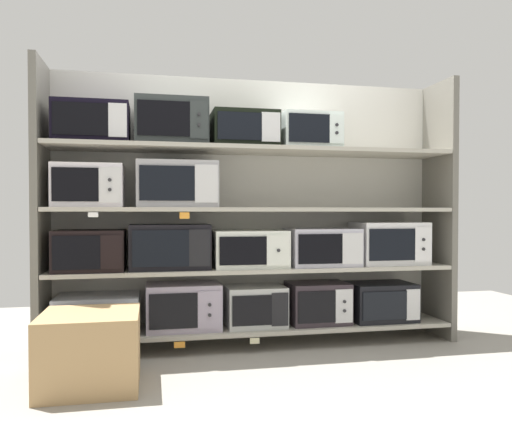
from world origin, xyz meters
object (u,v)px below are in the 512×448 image
(microwave_11, at_px, (177,185))
(microwave_13, at_px, (171,123))
(microwave_0, at_px, (98,314))
(microwave_6, at_px, (170,247))
(microwave_2, at_px, (255,306))
(microwave_7, at_px, (249,249))
(microwave_14, at_px, (244,130))
(microwave_10, at_px, (89,186))
(microwave_3, at_px, (318,303))
(microwave_12, at_px, (92,123))
(microwave_8, at_px, (321,247))
(microwave_4, at_px, (381,301))
(microwave_15, at_px, (308,132))
(microwave_1, at_px, (183,306))
(microwave_9, at_px, (389,243))
(microwave_5, at_px, (90,250))
(shipping_carton, at_px, (90,350))

(microwave_11, xyz_separation_m, microwave_13, (-0.04, -0.00, 0.45))
(microwave_0, distance_m, microwave_6, 0.69)
(microwave_2, height_order, microwave_11, microwave_11)
(microwave_7, relative_size, microwave_13, 1.06)
(microwave_7, height_order, microwave_14, microwave_14)
(microwave_13, bearing_deg, microwave_10, -179.99)
(microwave_3, distance_m, microwave_12, 2.13)
(microwave_0, distance_m, microwave_8, 1.73)
(microwave_8, height_order, microwave_10, microwave_10)
(microwave_10, xyz_separation_m, microwave_13, (0.57, 0.00, 0.46))
(microwave_2, xyz_separation_m, microwave_4, (1.02, -0.00, -0.00))
(microwave_4, xyz_separation_m, microwave_11, (-1.60, 0.00, 0.91))
(microwave_14, bearing_deg, microwave_0, -179.99)
(microwave_3, relative_size, microwave_15, 1.02)
(microwave_12, height_order, microwave_13, microwave_13)
(microwave_4, xyz_separation_m, microwave_10, (-2.21, -0.00, 0.90))
(microwave_1, relative_size, microwave_8, 1.01)
(microwave_12, relative_size, microwave_14, 1.06)
(microwave_6, distance_m, microwave_9, 1.72)
(microwave_0, bearing_deg, microwave_9, 0.01)
(microwave_1, relative_size, microwave_3, 1.19)
(microwave_8, relative_size, microwave_13, 1.03)
(microwave_14, height_order, microwave_15, microwave_15)
(microwave_5, bearing_deg, microwave_11, 0.02)
(microwave_5, distance_m, shipping_carton, 0.88)
(microwave_12, height_order, shipping_carton, microwave_12)
(microwave_2, height_order, microwave_15, microwave_15)
(microwave_1, distance_m, microwave_6, 0.45)
(microwave_9, relative_size, microwave_11, 0.95)
(microwave_10, height_order, microwave_11, microwave_11)
(microwave_2, relative_size, microwave_5, 0.93)
(microwave_0, height_order, microwave_2, microwave_2)
(microwave_3, height_order, microwave_7, microwave_7)
(microwave_2, bearing_deg, microwave_14, -179.93)
(microwave_6, bearing_deg, microwave_15, -0.00)
(microwave_7, bearing_deg, shipping_carton, -146.63)
(microwave_5, distance_m, microwave_9, 2.28)
(microwave_10, distance_m, shipping_carton, 1.21)
(microwave_2, relative_size, microwave_6, 0.77)
(microwave_7, relative_size, microwave_11, 0.95)
(shipping_carton, bearing_deg, microwave_8, 23.25)
(microwave_9, bearing_deg, microwave_7, 180.00)
(microwave_3, xyz_separation_m, microwave_13, (-1.12, 0.00, 1.35))
(microwave_7, height_order, microwave_13, microwave_13)
(microwave_1, height_order, microwave_12, microwave_12)
(microwave_2, bearing_deg, microwave_6, -179.98)
(microwave_15, bearing_deg, microwave_8, 0.11)
(microwave_5, distance_m, microwave_6, 0.55)
(microwave_9, bearing_deg, microwave_0, -179.99)
(microwave_3, relative_size, microwave_9, 0.83)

